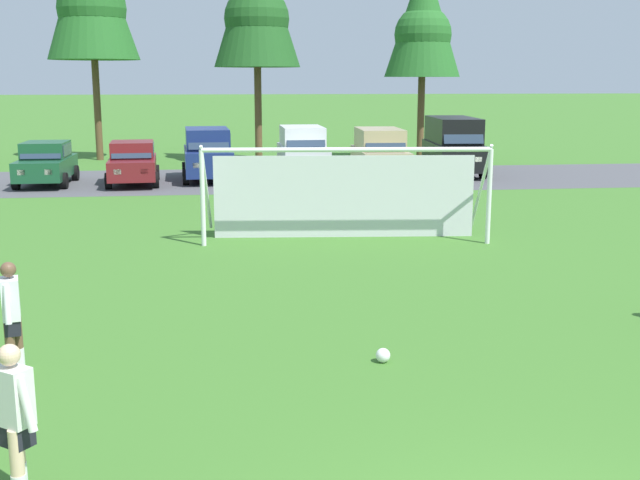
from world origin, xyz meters
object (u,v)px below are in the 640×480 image
(soccer_goal, at_px, (345,191))
(parked_car_slot_center, at_px, (303,151))
(parked_car_slot_center_left, at_px, (208,154))
(parked_car_slot_center_right, at_px, (380,154))
(player_striker_near, at_px, (12,317))
(player_defender_far, at_px, (15,422))
(parked_car_slot_left, at_px, (133,163))
(parked_car_slot_far_left, at_px, (46,163))
(parked_car_slot_right, at_px, (453,144))
(soccer_ball, at_px, (383,355))

(soccer_goal, relative_size, parked_car_slot_center, 1.64)
(parked_car_slot_center_left, xyz_separation_m, parked_car_slot_center_right, (7.14, -1.08, 0.00))
(player_striker_near, height_order, parked_car_slot_center_left, parked_car_slot_center_left)
(player_defender_far, xyz_separation_m, parked_car_slot_center, (5.49, 26.52, 0.29))
(player_defender_far, relative_size, parked_car_slot_center_right, 0.35)
(parked_car_slot_left, bearing_deg, player_striker_near, -88.33)
(parked_car_slot_far_left, xyz_separation_m, parked_car_slot_center_left, (6.41, 0.82, 0.24))
(player_striker_near, distance_m, player_defender_far, 3.79)
(soccer_goal, height_order, player_defender_far, soccer_goal)
(parked_car_slot_right, bearing_deg, parked_car_slot_center_left, -176.71)
(parked_car_slot_far_left, distance_m, parked_car_slot_right, 17.25)
(parked_car_slot_center_right, bearing_deg, parked_car_slot_right, 25.12)
(player_striker_near, xyz_separation_m, player_defender_far, (0.95, -3.67, 0.00))
(player_defender_far, height_order, parked_car_slot_far_left, parked_car_slot_far_left)
(parked_car_slot_center, bearing_deg, parked_car_slot_far_left, -171.37)
(parked_car_slot_center, xyz_separation_m, parked_car_slot_center_right, (3.06, -1.86, 0.00))
(soccer_goal, bearing_deg, parked_car_slot_far_left, 130.16)
(parked_car_slot_right, bearing_deg, parked_car_slot_left, -173.05)
(parked_car_slot_center_right, xyz_separation_m, parked_car_slot_right, (3.63, 1.70, 0.23))
(parked_car_slot_left, xyz_separation_m, parked_car_slot_center_right, (10.11, -0.03, 0.24))
(player_defender_far, distance_m, parked_car_slot_far_left, 25.43)
(parked_car_slot_center_right, distance_m, parked_car_slot_right, 4.02)
(parked_car_slot_center, height_order, parked_car_slot_center_right, same)
(parked_car_slot_center, distance_m, parked_car_slot_right, 6.70)
(player_striker_near, distance_m, parked_car_slot_far_left, 21.64)
(player_defender_far, bearing_deg, player_striker_near, 104.54)
(player_striker_near, height_order, parked_car_slot_right, parked_car_slot_right)
(parked_car_slot_far_left, relative_size, parked_car_slot_center, 0.92)
(player_defender_far, relative_size, parked_car_slot_left, 0.38)
(player_striker_near, bearing_deg, parked_car_slot_center, 74.26)
(parked_car_slot_far_left, height_order, parked_car_slot_center_right, parked_car_slot_center_right)
(parked_car_slot_center, bearing_deg, soccer_goal, -90.92)
(soccer_ball, bearing_deg, parked_car_slot_left, 105.76)
(soccer_goal, height_order, player_striker_near, soccer_goal)
(soccer_ball, relative_size, parked_car_slot_left, 0.05)
(soccer_ball, height_order, parked_car_slot_left, parked_car_slot_left)
(player_striker_near, distance_m, parked_car_slot_center, 23.74)
(parked_car_slot_left, bearing_deg, parked_car_slot_right, 6.95)
(parked_car_slot_center_right, bearing_deg, player_striker_near, -114.35)
(parked_car_slot_center_right, bearing_deg, player_defender_far, -109.12)
(soccer_ball, height_order, parked_car_slot_far_left, parked_car_slot_far_left)
(soccer_ball, bearing_deg, soccer_goal, 84.97)
(soccer_goal, distance_m, parked_car_slot_far_left, 15.92)
(soccer_ball, height_order, parked_car_slot_center_left, parked_car_slot_center_left)
(player_defender_far, distance_m, parked_car_slot_center_left, 25.79)
(soccer_ball, bearing_deg, parked_car_slot_far_left, 113.68)
(parked_car_slot_left, bearing_deg, player_defender_far, -86.38)
(soccer_ball, relative_size, parked_car_slot_center_right, 0.05)
(player_striker_near, distance_m, parked_car_slot_right, 26.23)
(player_defender_far, xyz_separation_m, parked_car_slot_right, (12.18, 26.37, 0.52))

